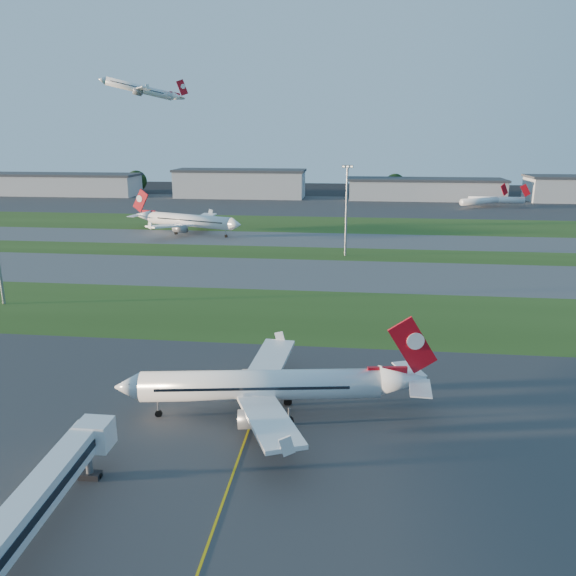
# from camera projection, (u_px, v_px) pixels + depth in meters

# --- Properties ---
(ground) EXTENTS (700.00, 700.00, 0.00)m
(ground) POSITION_uv_depth(u_px,v_px,m) (192.00, 460.00, 61.22)
(ground) COLOR black
(ground) RESTS_ON ground
(apron_near) EXTENTS (300.00, 70.00, 0.01)m
(apron_near) POSITION_uv_depth(u_px,v_px,m) (192.00, 460.00, 61.22)
(apron_near) COLOR #333335
(apron_near) RESTS_ON ground
(grass_strip_a) EXTENTS (300.00, 34.00, 0.01)m
(grass_strip_a) POSITION_uv_depth(u_px,v_px,m) (265.00, 313.00, 111.01)
(grass_strip_a) COLOR #2C4617
(grass_strip_a) RESTS_ON ground
(taxiway_a) EXTENTS (300.00, 32.00, 0.01)m
(taxiway_a) POSITION_uv_depth(u_px,v_px,m) (285.00, 273.00, 142.61)
(taxiway_a) COLOR #515154
(taxiway_a) RESTS_ON ground
(grass_strip_b) EXTENTS (300.00, 18.00, 0.01)m
(grass_strip_b) POSITION_uv_depth(u_px,v_px,m) (295.00, 253.00, 166.54)
(grass_strip_b) COLOR #2C4617
(grass_strip_b) RESTS_ON ground
(taxiway_b) EXTENTS (300.00, 26.00, 0.01)m
(taxiway_b) POSITION_uv_depth(u_px,v_px,m) (301.00, 239.00, 187.61)
(taxiway_b) COLOR #515154
(taxiway_b) RESTS_ON ground
(grass_strip_c) EXTENTS (300.00, 40.00, 0.01)m
(grass_strip_c) POSITION_uv_depth(u_px,v_px,m) (309.00, 224.00, 219.21)
(grass_strip_c) COLOR #2C4617
(grass_strip_c) RESTS_ON ground
(apron_far) EXTENTS (400.00, 80.00, 0.01)m
(apron_far) POSITION_uv_depth(u_px,v_px,m) (318.00, 205.00, 276.66)
(apron_far) COLOR #333335
(apron_far) RESTS_ON ground
(yellow_line) EXTENTS (0.25, 60.00, 0.02)m
(yellow_line) POSITION_uv_depth(u_px,v_px,m) (237.00, 463.00, 60.68)
(yellow_line) COLOR gold
(yellow_line) RESTS_ON ground
(jet_bridge) EXTENTS (4.20, 26.90, 6.20)m
(jet_bridge) POSITION_uv_depth(u_px,v_px,m) (24.00, 512.00, 46.63)
(jet_bridge) COLOR silver
(jet_bridge) RESTS_ON ground
(airliner_parked) EXTENTS (36.73, 30.95, 11.51)m
(airliner_parked) POSITION_uv_depth(u_px,v_px,m) (264.00, 386.00, 69.87)
(airliner_parked) COLOR white
(airliner_parked) RESTS_ON ground
(airliner_taxiing) EXTENTS (40.70, 34.44, 13.28)m
(airliner_taxiing) POSITION_uv_depth(u_px,v_px,m) (189.00, 221.00, 196.57)
(airliner_taxiing) COLOR white
(airliner_taxiing) RESTS_ON ground
(airliner_departing) EXTENTS (34.05, 28.94, 11.28)m
(airliner_departing) POSITION_uv_depth(u_px,v_px,m) (140.00, 89.00, 251.96)
(airliner_departing) COLOR white
(mini_jet_near) EXTENTS (25.21, 16.56, 9.48)m
(mini_jet_near) POSITION_uv_depth(u_px,v_px,m) (483.00, 201.00, 266.57)
(mini_jet_near) COLOR white
(mini_jet_near) RESTS_ON ground
(mini_jet_far) EXTENTS (28.62, 3.84, 9.48)m
(mini_jet_far) POSITION_uv_depth(u_px,v_px,m) (497.00, 200.00, 270.30)
(mini_jet_far) COLOR white
(mini_jet_far) RESTS_ON ground
(light_mast_centre) EXTENTS (3.20, 0.70, 25.80)m
(light_mast_centre) POSITION_uv_depth(u_px,v_px,m) (347.00, 205.00, 159.04)
(light_mast_centre) COLOR gray
(light_mast_centre) RESTS_ON ground
(hangar_far_west) EXTENTS (91.80, 23.00, 12.20)m
(hangar_far_west) POSITION_uv_depth(u_px,v_px,m) (59.00, 184.00, 320.07)
(hangar_far_west) COLOR #A9ACB1
(hangar_far_west) RESTS_ON ground
(hangar_west) EXTENTS (71.40, 23.00, 15.20)m
(hangar_west) POSITION_uv_depth(u_px,v_px,m) (240.00, 183.00, 308.24)
(hangar_west) COLOR #A9ACB1
(hangar_west) RESTS_ON ground
(hangar_east) EXTENTS (81.60, 23.00, 11.20)m
(hangar_east) POSITION_uv_depth(u_px,v_px,m) (425.00, 189.00, 297.89)
(hangar_east) COLOR #A9ACB1
(hangar_east) RESTS_ON ground
(tree_far_west) EXTENTS (11.00, 11.00, 12.00)m
(tree_far_west) POSITION_uv_depth(u_px,v_px,m) (7.00, 181.00, 336.78)
(tree_far_west) COLOR black
(tree_far_west) RESTS_ON ground
(tree_west) EXTENTS (12.10, 12.10, 13.20)m
(tree_west) POSITION_uv_depth(u_px,v_px,m) (136.00, 181.00, 329.81)
(tree_west) COLOR black
(tree_west) RESTS_ON ground
(tree_mid_west) EXTENTS (9.90, 9.90, 10.80)m
(tree_mid_west) POSITION_uv_depth(u_px,v_px,m) (287.00, 185.00, 316.53)
(tree_mid_west) COLOR black
(tree_mid_west) RESTS_ON ground
(tree_mid_east) EXTENTS (11.55, 11.55, 12.60)m
(tree_mid_east) POSITION_uv_depth(u_px,v_px,m) (395.00, 184.00, 312.62)
(tree_mid_east) COLOR black
(tree_mid_east) RESTS_ON ground
(tree_east) EXTENTS (10.45, 10.45, 11.40)m
(tree_east) POSITION_uv_depth(u_px,v_px,m) (536.00, 187.00, 302.71)
(tree_east) COLOR black
(tree_east) RESTS_ON ground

